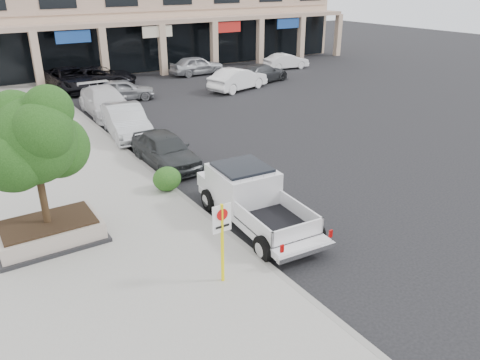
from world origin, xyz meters
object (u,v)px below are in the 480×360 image
at_px(curb_car_d, 71,79).
at_px(lot_car_d, 100,77).
at_px(planter, 49,231).
at_px(no_parking_sign, 222,233).
at_px(planter_tree, 37,139).
at_px(lot_car_e, 197,65).
at_px(lot_car_a, 123,90).
at_px(lot_car_c, 262,73).
at_px(curb_car_b, 126,121).
at_px(pickup_truck, 258,201).
at_px(curb_car_c, 106,102).
at_px(lot_car_f, 286,61).
at_px(curb_car_a, 165,149).
at_px(lot_car_b, 238,79).

xyz_separation_m(curb_car_d, lot_car_d, (2.22, 0.20, -0.08)).
xyz_separation_m(planter, no_parking_sign, (3.45, -4.70, 1.16)).
xyz_separation_m(planter_tree, lot_car_e, (16.82, 22.06, -2.62)).
xyz_separation_m(planter, planter_tree, (0.13, 0.15, 2.94)).
distance_m(lot_car_a, lot_car_c, 11.30).
xyz_separation_m(planter_tree, curb_car_b, (5.71, 8.99, -2.58)).
bearing_deg(pickup_truck, no_parking_sign, -136.33).
bearing_deg(curb_car_d, curb_car_c, -94.15).
bearing_deg(lot_car_a, curb_car_c, 159.53).
bearing_deg(curb_car_b, planter_tree, -115.15).
xyz_separation_m(planter, lot_car_e, (16.95, 22.21, 0.32)).
bearing_deg(curb_car_c, lot_car_f, 21.22).
bearing_deg(lot_car_a, planter_tree, 168.46).
bearing_deg(lot_car_d, lot_car_c, -91.08).
distance_m(lot_car_a, lot_car_e, 9.98).
xyz_separation_m(planter, curb_car_a, (5.85, 4.23, 0.28)).
relative_size(planter, lot_car_c, 0.64).
xyz_separation_m(curb_car_c, lot_car_b, (10.43, 1.51, -0.01)).
bearing_deg(lot_car_f, lot_car_b, 125.90).
relative_size(no_parking_sign, lot_car_d, 0.42).
bearing_deg(lot_car_f, curb_car_c, 114.23).
bearing_deg(curb_car_a, curb_car_b, 89.12).
bearing_deg(lot_car_f, lot_car_a, 106.72).
relative_size(pickup_truck, lot_car_c, 1.15).
bearing_deg(pickup_truck, planter, 162.02).
distance_m(pickup_truck, lot_car_c, 23.51).
distance_m(lot_car_a, lot_car_d, 5.09).
height_order(curb_car_c, lot_car_d, curb_car_c).
bearing_deg(lot_car_f, curb_car_d, 90.64).
bearing_deg(curb_car_a, planter_tree, -145.45).
relative_size(lot_car_a, lot_car_f, 1.01).
relative_size(no_parking_sign, lot_car_c, 0.46).
height_order(planter, lot_car_f, lot_car_f).
relative_size(no_parking_sign, curb_car_a, 0.52).
bearing_deg(lot_car_c, curb_car_b, 104.27).
height_order(curb_car_b, lot_car_e, curb_car_b).
height_order(pickup_truck, curb_car_b, pickup_truck).
xyz_separation_m(no_parking_sign, curb_car_b, (2.39, 13.84, -0.80)).
distance_m(curb_car_d, lot_car_a, 5.37).
xyz_separation_m(pickup_truck, lot_car_e, (10.82, 24.68, -0.12)).
distance_m(curb_car_c, lot_car_d, 8.48).
relative_size(lot_car_d, lot_car_f, 1.31).
bearing_deg(curb_car_c, lot_car_c, 14.11).
xyz_separation_m(curb_car_d, lot_car_e, (10.69, 0.42, -0.04)).
distance_m(lot_car_c, lot_car_d, 12.50).
height_order(curb_car_d, lot_car_a, curb_car_d).
distance_m(pickup_truck, curb_car_a, 6.71).
height_order(no_parking_sign, lot_car_d, no_parking_sign).
distance_m(planter_tree, lot_car_b, 22.62).
height_order(pickup_truck, lot_car_a, pickup_truck).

